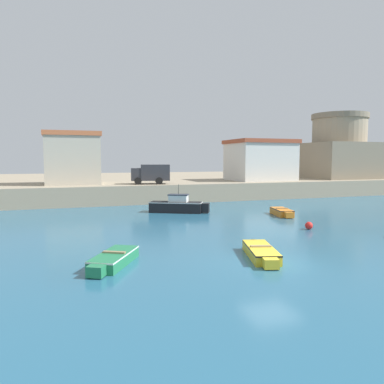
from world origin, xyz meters
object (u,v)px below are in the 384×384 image
at_px(dinghy_green_1, 113,259).
at_px(fortress, 338,155).
at_px(harbor_shed_near_wharf, 72,158).
at_px(harbor_shed_far_end, 260,160).
at_px(motorboat_black_4, 178,206).
at_px(dinghy_orange_2, 282,212).
at_px(dinghy_yellow_3, 261,252).
at_px(mooring_buoy, 309,226).
at_px(truck_on_quay, 151,173).

height_order(dinghy_green_1, fortress, fortress).
height_order(fortress, harbor_shed_near_wharf, fortress).
bearing_deg(harbor_shed_far_end, motorboat_black_4, -141.83).
xyz_separation_m(dinghy_orange_2, dinghy_yellow_3, (-8.76, -11.77, -0.03)).
height_order(motorboat_black_4, harbor_shed_far_end, harbor_shed_far_end).
distance_m(motorboat_black_4, mooring_buoy, 12.62).
relative_size(dinghy_orange_2, harbor_shed_near_wharf, 0.60).
distance_m(dinghy_green_1, motorboat_black_4, 17.38).
bearing_deg(dinghy_yellow_3, fortress, 45.15).
distance_m(dinghy_orange_2, harbor_shed_near_wharf, 24.08).
xyz_separation_m(harbor_shed_near_wharf, truck_on_quay, (8.39, -2.66, -1.73)).
bearing_deg(mooring_buoy, dinghy_yellow_3, -141.26).
xyz_separation_m(dinghy_orange_2, harbor_shed_far_end, (7.23, 16.75, 4.46)).
relative_size(dinghy_yellow_3, motorboat_black_4, 0.78).
relative_size(mooring_buoy, fortress, 0.04).
bearing_deg(truck_on_quay, fortress, 11.48).
bearing_deg(mooring_buoy, motorboat_black_4, 119.00).
height_order(dinghy_yellow_3, truck_on_quay, truck_on_quay).
height_order(fortress, truck_on_quay, fortress).
xyz_separation_m(dinghy_orange_2, truck_on_quay, (-8.39, 13.96, 2.96)).
bearing_deg(harbor_shed_far_end, dinghy_green_1, -130.02).
bearing_deg(dinghy_yellow_3, mooring_buoy, 38.74).
distance_m(dinghy_orange_2, mooring_buoy, 6.51).
bearing_deg(harbor_shed_near_wharf, dinghy_yellow_3, -74.25).
relative_size(dinghy_orange_2, truck_on_quay, 0.79).
relative_size(dinghy_yellow_3, fortress, 0.29).
bearing_deg(dinghy_green_1, dinghy_orange_2, 34.07).
bearing_deg(motorboat_black_4, dinghy_green_1, -116.86).
distance_m(fortress, harbor_shed_near_wharf, 40.18).
bearing_deg(truck_on_quay, dinghy_green_1, -106.79).
relative_size(dinghy_green_1, harbor_shed_near_wharf, 0.63).
bearing_deg(harbor_shed_near_wharf, fortress, 5.37).
xyz_separation_m(mooring_buoy, truck_on_quay, (-6.53, 20.20, 3.01)).
height_order(dinghy_orange_2, truck_on_quay, truck_on_quay).
distance_m(dinghy_yellow_3, fortress, 45.66).
bearing_deg(mooring_buoy, dinghy_green_1, -162.26).
xyz_separation_m(dinghy_orange_2, mooring_buoy, (-1.86, -6.24, -0.05)).
distance_m(fortress, truck_on_quay, 32.34).
distance_m(dinghy_yellow_3, harbor_shed_far_end, 33.01).
bearing_deg(dinghy_orange_2, fortress, 41.27).
bearing_deg(dinghy_orange_2, mooring_buoy, -106.61).
distance_m(dinghy_orange_2, truck_on_quay, 16.55).
distance_m(harbor_shed_far_end, truck_on_quay, 15.93).
height_order(dinghy_green_1, dinghy_orange_2, dinghy_orange_2).
bearing_deg(motorboat_black_4, harbor_shed_near_wharf, 126.64).
xyz_separation_m(dinghy_yellow_3, harbor_shed_far_end, (15.99, 28.52, 4.49)).
distance_m(mooring_buoy, truck_on_quay, 21.44).
distance_m(dinghy_orange_2, dinghy_yellow_3, 14.68).
bearing_deg(truck_on_quay, harbor_shed_far_end, 10.12).
relative_size(dinghy_yellow_3, harbor_shed_near_wharf, 0.69).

